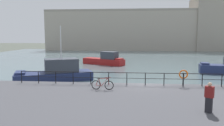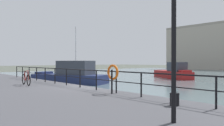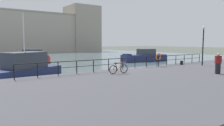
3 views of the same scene
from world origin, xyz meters
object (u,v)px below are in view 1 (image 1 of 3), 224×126
object	(u,v)px
moored_harbor_tender	(105,60)
parked_bicycle	(102,85)
life_ring_stand	(183,75)
harbor_building	(151,30)
standing_person	(209,97)
moored_cabin_cruiser	(56,72)

from	to	relation	value
moored_harbor_tender	parked_bicycle	world-z (taller)	moored_harbor_tender
moored_harbor_tender	life_ring_stand	world-z (taller)	moored_harbor_tender
parked_bicycle	harbor_building	bearing A→B (deg)	86.23
standing_person	moored_harbor_tender	bearing A→B (deg)	56.19
standing_person	life_ring_stand	bearing A→B (deg)	37.13
harbor_building	standing_person	size ratio (longest dim) A/B	35.07
harbor_building	standing_person	bearing A→B (deg)	-91.71
harbor_building	standing_person	world-z (taller)	harbor_building
moored_harbor_tender	life_ring_stand	size ratio (longest dim) A/B	5.46
moored_cabin_cruiser	life_ring_stand	size ratio (longest dim) A/B	6.27
harbor_building	standing_person	xyz separation A→B (m)	(-1.95, -65.38, -5.13)
standing_person	moored_cabin_cruiser	bearing A→B (deg)	84.23
moored_harbor_tender	standing_person	world-z (taller)	standing_person
life_ring_stand	standing_person	size ratio (longest dim) A/B	0.83
harbor_building	parked_bicycle	bearing A→B (deg)	-97.93
harbor_building	moored_cabin_cruiser	bearing A→B (deg)	-105.25
harbor_building	moored_harbor_tender	world-z (taller)	harbor_building
harbor_building	life_ring_stand	world-z (taller)	harbor_building
harbor_building	moored_harbor_tender	bearing A→B (deg)	-105.20
moored_cabin_cruiser	life_ring_stand	bearing A→B (deg)	132.96
moored_harbor_tender	standing_person	bearing A→B (deg)	-43.41
life_ring_stand	harbor_building	bearing A→B (deg)	88.13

